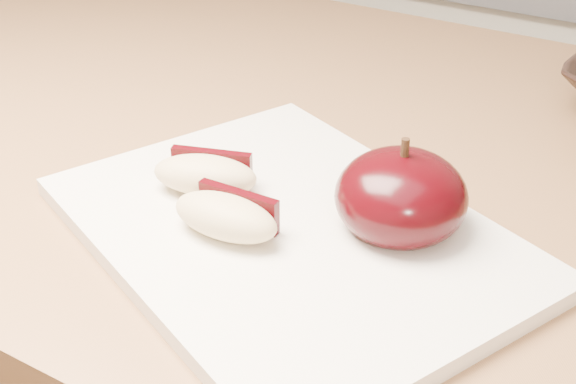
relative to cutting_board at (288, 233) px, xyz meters
The scene contains 5 objects.
back_cabinet 0.96m from the cutting_board, 95.08° to the left, with size 2.40×0.62×0.94m.
cutting_board is the anchor object (origin of this frame).
apple_half 0.08m from the cutting_board, 31.55° to the left, with size 0.10×0.10×0.07m.
apple_wedge_a 0.07m from the cutting_board, behind, with size 0.08×0.06×0.03m.
apple_wedge_b 0.04m from the cutting_board, 134.82° to the right, with size 0.07×0.04×0.03m.
Camera 1 is at (0.30, -0.02, 1.20)m, focal length 50.00 mm.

